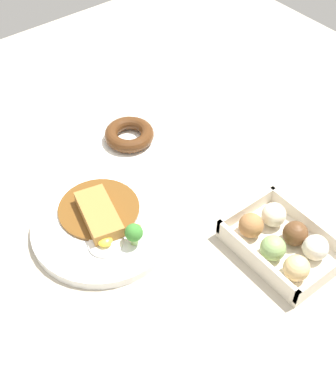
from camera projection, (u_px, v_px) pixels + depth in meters
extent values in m
plane|color=#B2A893|center=(169.00, 214.00, 1.04)|extent=(1.60, 1.60, 0.00)
cylinder|color=white|center=(103.00, 227.00, 1.00)|extent=(0.27, 0.27, 0.02)
cylinder|color=brown|center=(99.00, 209.00, 1.02)|extent=(0.16, 0.16, 0.01)
cube|color=#A87538|center=(99.00, 214.00, 0.99)|extent=(0.13, 0.09, 0.02)
cylinder|color=white|center=(104.00, 242.00, 0.96)|extent=(0.06, 0.06, 0.00)
ellipsoid|color=yellow|center=(103.00, 239.00, 0.96)|extent=(0.03, 0.03, 0.02)
cylinder|color=#8CB766|center=(134.00, 240.00, 0.96)|extent=(0.01, 0.01, 0.02)
sphere|color=#387A2D|center=(134.00, 233.00, 0.94)|extent=(0.03, 0.03, 0.03)
cube|color=orange|center=(136.00, 229.00, 0.98)|extent=(0.02, 0.02, 0.01)
cube|color=beige|center=(282.00, 248.00, 0.97)|extent=(0.20, 0.14, 0.01)
cube|color=beige|center=(325.00, 276.00, 0.91)|extent=(0.01, 0.14, 0.03)
cube|color=beige|center=(247.00, 210.00, 1.01)|extent=(0.01, 0.14, 0.03)
cube|color=beige|center=(309.00, 223.00, 0.99)|extent=(0.20, 0.01, 0.03)
cube|color=beige|center=(256.00, 260.00, 0.93)|extent=(0.20, 0.01, 0.03)
sphere|color=silver|center=(316.00, 248.00, 0.94)|extent=(0.05, 0.05, 0.05)
sphere|color=brown|center=(295.00, 234.00, 0.96)|extent=(0.05, 0.05, 0.05)
sphere|color=#EFE5C6|center=(274.00, 215.00, 0.99)|extent=(0.05, 0.05, 0.05)
sphere|color=#DBB77A|center=(297.00, 268.00, 0.91)|extent=(0.05, 0.05, 0.05)
sphere|color=#84A860|center=(273.00, 248.00, 0.94)|extent=(0.05, 0.05, 0.05)
sphere|color=#9E6B3D|center=(251.00, 225.00, 0.97)|extent=(0.05, 0.05, 0.05)
cube|color=white|center=(130.00, 140.00, 1.19)|extent=(0.14, 0.14, 0.00)
torus|color=#4C2B14|center=(129.00, 134.00, 1.18)|extent=(0.11, 0.11, 0.03)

